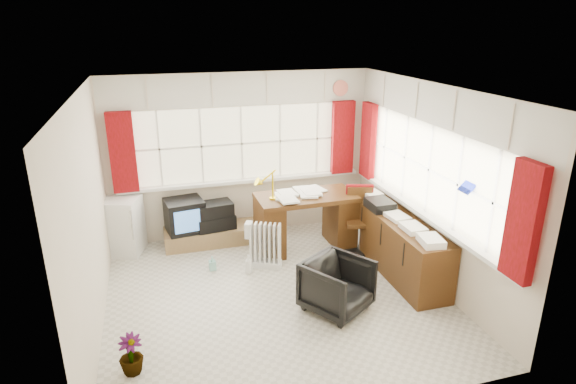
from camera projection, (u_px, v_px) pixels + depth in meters
name	position (u px, v px, depth m)	size (l,w,h in m)	color
ground	(276.00, 296.00, 5.91)	(4.00, 4.00, 0.00)	beige
room_walls	(275.00, 180.00, 5.41)	(4.00, 4.00, 4.00)	beige
window_back	(243.00, 176.00, 7.35)	(3.70, 0.12, 3.60)	#F4EBC1
window_right	(423.00, 208.00, 6.10)	(0.12, 3.70, 3.60)	#F4EBC1
curtains	(324.00, 157.00, 6.50)	(3.83, 3.83, 1.15)	maroon
overhead_cabinets	(328.00, 97.00, 6.30)	(3.98, 3.98, 0.48)	silver
desk	(306.00, 219.00, 7.03)	(1.44, 0.72, 0.87)	#4A2B11
desk_lamp	(273.00, 179.00, 6.66)	(0.16, 0.13, 0.43)	#E0BF09
task_chair	(359.00, 216.00, 6.98)	(0.50, 0.52, 0.96)	black
office_chair	(337.00, 286.00, 5.53)	(0.67, 0.69, 0.63)	black
radiator	(265.00, 249.00, 6.53)	(0.46, 0.34, 0.64)	white
credenza	(397.00, 243.00, 6.41)	(0.50, 2.00, 0.85)	#4A2B11
file_tray	(380.00, 205.00, 6.57)	(0.31, 0.39, 0.13)	black
tv_bench	(212.00, 235.00, 7.28)	(1.40, 0.50, 0.25)	olive
crt_tv	(185.00, 215.00, 7.06)	(0.60, 0.57, 0.48)	black
hifi_stack	(215.00, 216.00, 7.16)	(0.61, 0.43, 0.41)	black
mini_fridge	(123.00, 226.00, 6.89)	(0.61, 0.62, 0.83)	white
spray_bottle_a	(249.00, 264.00, 6.40)	(0.10, 0.10, 0.26)	white
spray_bottle_b	(212.00, 263.00, 6.49)	(0.09, 0.09, 0.20)	#8ACEC2
flower_vase	(131.00, 355.00, 4.55)	(0.23, 0.23, 0.41)	black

